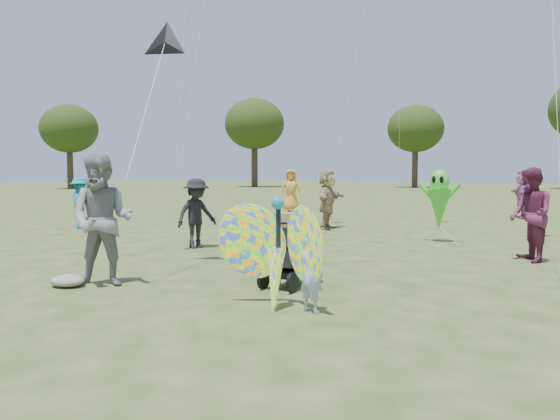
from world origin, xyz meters
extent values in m
plane|color=#51592B|center=(0.00, 0.00, 0.00)|extent=(160.00, 160.00, 0.00)
imported|color=#9EB6E0|center=(1.07, 0.13, 0.47)|extent=(0.38, 0.29, 0.93)
imported|color=gray|center=(-2.26, -0.12, 0.97)|extent=(1.18, 1.10, 1.95)
ellipsoid|color=gray|center=(-2.67, -0.44, 0.09)|extent=(0.54, 0.44, 0.17)
imported|color=black|center=(-3.69, 3.69, 0.77)|extent=(0.81, 1.11, 1.53)
imported|color=tan|center=(-3.05, 8.87, 0.88)|extent=(0.69, 1.68, 1.76)
imported|color=#692344|center=(2.83, 5.51, 0.89)|extent=(1.00, 1.08, 1.77)
imported|color=gold|center=(-7.47, 14.34, 0.90)|extent=(1.05, 0.91, 1.81)
imported|color=teal|center=(-9.31, 5.11, 0.77)|extent=(1.12, 1.10, 1.54)
imported|color=#A35D85|center=(1.35, 15.88, 0.88)|extent=(1.03, 1.71, 1.75)
cube|color=black|center=(0.13, 1.25, 0.55)|extent=(0.50, 0.88, 0.71)
cube|color=black|center=(0.13, 1.25, 0.22)|extent=(0.45, 0.70, 0.10)
ellipsoid|color=black|center=(0.13, 1.50, 0.88)|extent=(0.51, 0.45, 0.33)
cylinder|color=black|center=(-0.11, 0.90, 0.15)|extent=(0.07, 0.30, 0.30)
cylinder|color=black|center=(0.37, 0.90, 0.15)|extent=(0.07, 0.30, 0.30)
cylinder|color=black|center=(0.13, 1.70, 0.11)|extent=(0.06, 0.22, 0.22)
cylinder|color=black|center=(0.13, 0.77, 0.98)|extent=(0.44, 0.05, 0.03)
cube|color=#A79250|center=(0.13, 1.20, 0.96)|extent=(0.35, 0.30, 0.26)
ellipsoid|color=orange|center=(0.22, 0.12, 0.80)|extent=(0.98, 0.71, 1.24)
ellipsoid|color=orange|center=(0.98, 0.12, 0.80)|extent=(0.98, 0.71, 1.24)
cylinder|color=black|center=(0.60, 0.14, 0.75)|extent=(0.06, 0.06, 1.00)
cone|color=orange|center=(0.65, -0.03, 0.30)|extent=(0.36, 0.49, 0.93)
sphere|color=teal|center=(0.60, 0.12, 1.30)|extent=(0.16, 0.16, 0.16)
cone|color=black|center=(-2.56, 1.57, 3.90)|extent=(0.89, 0.62, 0.81)
cylinder|color=silver|center=(-2.21, 0.77, 2.73)|extent=(0.71, 1.61, 2.34)
cone|color=#3FD732|center=(0.61, 7.44, 0.80)|extent=(0.56, 0.56, 0.95)
ellipsoid|color=#3FD732|center=(0.61, 7.44, 1.45)|extent=(0.44, 0.39, 0.57)
ellipsoid|color=black|center=(0.52, 7.26, 1.50)|extent=(0.10, 0.05, 0.17)
ellipsoid|color=black|center=(0.70, 7.26, 1.50)|extent=(0.10, 0.05, 0.17)
cylinder|color=#3FD732|center=(0.31, 7.44, 1.20)|extent=(0.43, 0.10, 0.49)
cylinder|color=#3FD732|center=(0.91, 7.44, 1.20)|extent=(0.43, 0.10, 0.49)
cylinder|color=silver|center=(0.91, 7.24, 0.20)|extent=(0.61, 0.41, 0.41)
cylinder|color=silver|center=(-11.50, 12.43, 8.87)|extent=(3.01, 4.87, 15.15)
cylinder|color=#3A2D21|center=(-30.00, 45.00, 2.10)|extent=(0.70, 0.70, 4.20)
ellipsoid|color=#2B4214|center=(-30.00, 45.00, 7.00)|extent=(6.60, 6.60, 5.61)
cylinder|color=#3A2D21|center=(-14.00, 52.00, 1.89)|extent=(0.63, 0.63, 3.78)
ellipsoid|color=#2B4214|center=(-14.00, 52.00, 6.30)|extent=(5.94, 5.94, 5.05)
cylinder|color=#3A2D21|center=(-42.00, 30.00, 1.78)|extent=(0.59, 0.59, 3.57)
ellipsoid|color=#2B4214|center=(-42.00, 30.00, 5.95)|extent=(5.61, 5.61, 4.77)
camera|label=1|loc=(4.10, -5.57, 1.68)|focal=35.00mm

